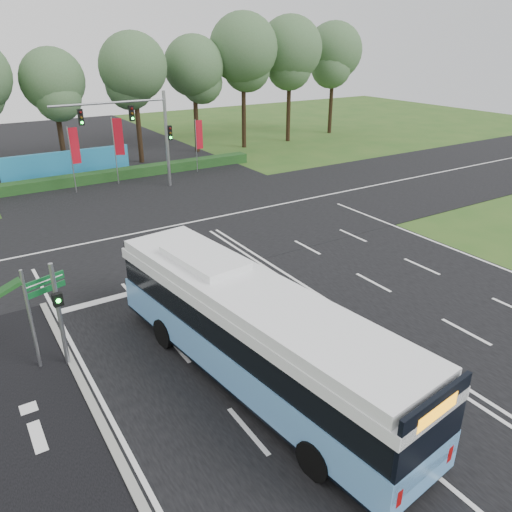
{
  "coord_description": "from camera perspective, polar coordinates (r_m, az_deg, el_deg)",
  "views": [
    {
      "loc": [
        -12.38,
        -14.56,
        10.49
      ],
      "look_at": [
        -1.89,
        2.0,
        1.87
      ],
      "focal_mm": 35.0,
      "sensor_mm": 36.0,
      "label": 1
    }
  ],
  "objects": [
    {
      "name": "traffic_light_gantry",
      "position": [
        37.71,
        -12.86,
        14.28
      ],
      "size": [
        8.41,
        0.28,
        7.0
      ],
      "color": "gray",
      "rests_on": "ground"
    },
    {
      "name": "ground",
      "position": [
        21.81,
        7.05,
        -5.22
      ],
      "size": [
        120.0,
        120.0,
        0.0
      ],
      "primitive_type": "plane",
      "color": "#2A521B",
      "rests_on": "ground"
    },
    {
      "name": "kerb_strip",
      "position": [
        15.74,
        -16.64,
        -19.01
      ],
      "size": [
        0.25,
        18.0,
        0.12
      ],
      "primitive_type": "cube",
      "color": "gray",
      "rests_on": "ground"
    },
    {
      "name": "eucalyptus_row",
      "position": [
        48.6,
        -10.66,
        21.03
      ],
      "size": [
        54.62,
        8.79,
        12.85
      ],
      "color": "black",
      "rests_on": "ground"
    },
    {
      "name": "road_main",
      "position": [
        21.8,
        7.05,
        -5.18
      ],
      "size": [
        20.0,
        120.0,
        0.04
      ],
      "primitive_type": "cube",
      "color": "black",
      "rests_on": "ground"
    },
    {
      "name": "road_cross",
      "position": [
        31.12,
        -6.95,
        3.91
      ],
      "size": [
        120.0,
        14.0,
        0.05
      ],
      "primitive_type": "cube",
      "color": "black",
      "rests_on": "ground"
    },
    {
      "name": "city_bus",
      "position": [
        16.06,
        -0.31,
        -8.79
      ],
      "size": [
        4.17,
        13.08,
        3.69
      ],
      "rotation": [
        0.0,
        0.0,
        0.12
      ],
      "color": "#5D99D7",
      "rests_on": "ground"
    },
    {
      "name": "banner_flag_mid",
      "position": [
        39.88,
        -15.55,
        12.52
      ],
      "size": [
        0.7,
        0.35,
        5.11
      ],
      "rotation": [
        0.0,
        0.0,
        -0.43
      ],
      "color": "gray",
      "rests_on": "ground"
    },
    {
      "name": "blue_hoarding",
      "position": [
        43.43,
        -20.75,
        9.74
      ],
      "size": [
        10.0,
        0.3,
        2.2
      ],
      "primitive_type": "cube",
      "color": "teal",
      "rests_on": "ground"
    },
    {
      "name": "hedge",
      "position": [
        42.2,
        -14.52,
        9.16
      ],
      "size": [
        22.0,
        1.2,
        0.8
      ],
      "primitive_type": "cube",
      "color": "#163D17",
      "rests_on": "ground"
    },
    {
      "name": "street_sign",
      "position": [
        18.15,
        -23.68,
        -5.03
      ],
      "size": [
        1.39,
        0.54,
        3.73
      ],
      "rotation": [
        0.0,
        0.0,
        0.33
      ],
      "color": "gray",
      "rests_on": "ground"
    },
    {
      "name": "banner_flag_left",
      "position": [
        38.58,
        -20.09,
        11.3
      ],
      "size": [
        0.71,
        0.1,
        4.78
      ],
      "rotation": [
        0.0,
        0.0,
        0.07
      ],
      "color": "gray",
      "rests_on": "ground"
    },
    {
      "name": "banner_flag_right",
      "position": [
        42.63,
        -6.59,
        13.28
      ],
      "size": [
        0.65,
        0.07,
        4.38
      ],
      "rotation": [
        0.0,
        0.0,
        -0.01
      ],
      "color": "gray",
      "rests_on": "ground"
    },
    {
      "name": "bike_path",
      "position": [
        15.59,
        -25.65,
        -21.33
      ],
      "size": [
        5.0,
        18.0,
        0.06
      ],
      "primitive_type": "cube",
      "color": "black",
      "rests_on": "ground"
    },
    {
      "name": "pedestrian_signal",
      "position": [
        17.89,
        -21.56,
        -6.0
      ],
      "size": [
        0.33,
        0.44,
        3.88
      ],
      "rotation": [
        0.0,
        0.0,
        0.1
      ],
      "color": "gray",
      "rests_on": "ground"
    }
  ]
}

